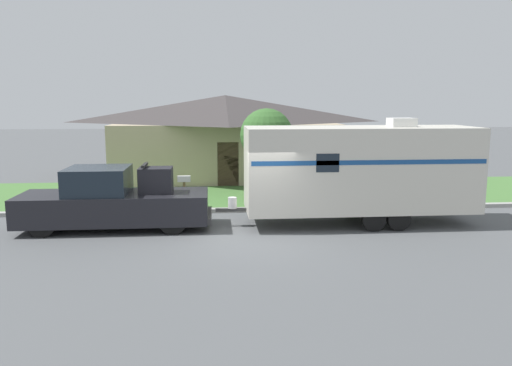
# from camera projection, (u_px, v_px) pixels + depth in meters

# --- Properties ---
(ground_plane) EXTENTS (120.00, 120.00, 0.00)m
(ground_plane) POSITION_uv_depth(u_px,v_px,m) (256.00, 240.00, 14.56)
(ground_plane) COLOR #515456
(curb_strip) EXTENTS (80.00, 0.30, 0.14)m
(curb_strip) POSITION_uv_depth(u_px,v_px,m) (247.00, 210.00, 18.24)
(curb_strip) COLOR #999993
(curb_strip) RESTS_ON ground_plane
(lawn_strip) EXTENTS (80.00, 7.00, 0.03)m
(lawn_strip) POSITION_uv_depth(u_px,v_px,m) (241.00, 193.00, 21.84)
(lawn_strip) COLOR #477538
(lawn_strip) RESTS_ON ground_plane
(house_across_street) EXTENTS (12.09, 8.37, 4.31)m
(house_across_street) POSITION_uv_depth(u_px,v_px,m) (226.00, 134.00, 27.04)
(house_across_street) COLOR tan
(house_across_street) RESTS_ON ground_plane
(pickup_truck) EXTENTS (5.96, 2.01, 2.06)m
(pickup_truck) POSITION_uv_depth(u_px,v_px,m) (114.00, 201.00, 15.70)
(pickup_truck) COLOR black
(pickup_truck) RESTS_ON ground_plane
(travel_trailer) EXTENTS (8.41, 2.33, 3.46)m
(travel_trailer) POSITION_uv_depth(u_px,v_px,m) (360.00, 169.00, 16.22)
(travel_trailer) COLOR black
(travel_trailer) RESTS_ON ground_plane
(mailbox) EXTENTS (0.48, 0.20, 1.22)m
(mailbox) POSITION_uv_depth(u_px,v_px,m) (184.00, 183.00, 18.76)
(mailbox) COLOR brown
(mailbox) RESTS_ON ground_plane
(tree_in_yard) EXTENTS (2.13, 2.13, 3.72)m
(tree_in_yard) POSITION_uv_depth(u_px,v_px,m) (267.00, 135.00, 20.02)
(tree_in_yard) COLOR brown
(tree_in_yard) RESTS_ON ground_plane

